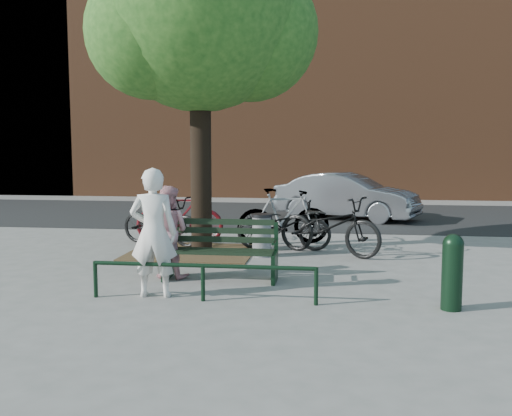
# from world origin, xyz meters

# --- Properties ---
(ground) EXTENTS (90.00, 90.00, 0.00)m
(ground) POSITION_xyz_m (0.00, 0.00, 0.00)
(ground) COLOR gray
(ground) RESTS_ON ground
(dirt_pit) EXTENTS (2.40, 2.00, 0.02)m
(dirt_pit) POSITION_xyz_m (-1.00, 2.20, 0.01)
(dirt_pit) COLOR brown
(dirt_pit) RESTS_ON ground
(road) EXTENTS (40.00, 7.00, 0.01)m
(road) POSITION_xyz_m (0.00, 8.50, 0.01)
(road) COLOR black
(road) RESTS_ON ground
(townhouse_row) EXTENTS (45.00, 4.00, 14.00)m
(townhouse_row) POSITION_xyz_m (0.17, 16.00, 6.25)
(townhouse_row) COLOR brown
(townhouse_row) RESTS_ON ground
(park_bench) EXTENTS (1.74, 0.54, 0.97)m
(park_bench) POSITION_xyz_m (-0.00, 0.08, 0.48)
(park_bench) COLOR black
(park_bench) RESTS_ON ground
(guard_railing) EXTENTS (3.06, 0.06, 0.51)m
(guard_railing) POSITION_xyz_m (0.00, -1.20, 0.40)
(guard_railing) COLOR black
(guard_railing) RESTS_ON ground
(street_tree) EXTENTS (4.20, 3.80, 6.50)m
(street_tree) POSITION_xyz_m (-0.75, 2.20, 4.42)
(street_tree) COLOR black
(street_tree) RESTS_ON ground
(person_left) EXTENTS (0.68, 0.48, 1.77)m
(person_left) POSITION_xyz_m (-0.72, -1.05, 0.89)
(person_left) COLOR silver
(person_left) RESTS_ON ground
(person_right) EXTENTS (0.79, 0.67, 1.45)m
(person_right) POSITION_xyz_m (-0.86, 0.11, 0.72)
(person_right) COLOR #CE8D95
(person_right) RESTS_ON ground
(bollard) EXTENTS (0.26, 0.26, 0.97)m
(bollard) POSITION_xyz_m (3.20, -1.18, 0.52)
(bollard) COLOR black
(bollard) RESTS_ON ground
(litter_bin) EXTENTS (0.39, 0.39, 0.80)m
(litter_bin) POSITION_xyz_m (0.40, 2.00, 0.41)
(litter_bin) COLOR gray
(litter_bin) RESTS_ON ground
(bicycle_a) EXTENTS (2.06, 1.30, 1.02)m
(bicycle_a) POSITION_xyz_m (-1.84, 2.97, 0.51)
(bicycle_a) COLOR black
(bicycle_a) RESTS_ON ground
(bicycle_b) EXTENTS (1.91, 0.69, 1.13)m
(bicycle_b) POSITION_xyz_m (-1.54, 3.30, 0.56)
(bicycle_b) COLOR #580C12
(bicycle_b) RESTS_ON ground
(bicycle_c) EXTENTS (1.91, 0.74, 0.99)m
(bicycle_c) POSITION_xyz_m (0.75, 2.74, 0.50)
(bicycle_c) COLOR black
(bicycle_c) RESTS_ON ground
(bicycle_d) EXTENTS (2.04, 1.07, 1.18)m
(bicycle_d) POSITION_xyz_m (0.69, 3.40, 0.59)
(bicycle_d) COLOR gray
(bicycle_d) RESTS_ON ground
(bicycle_e) EXTENTS (2.24, 1.65, 1.12)m
(bicycle_e) POSITION_xyz_m (1.65, 2.33, 0.56)
(bicycle_e) COLOR black
(bicycle_e) RESTS_ON ground
(parked_car) EXTENTS (4.21, 2.75, 1.31)m
(parked_car) POSITION_xyz_m (2.11, 7.72, 0.66)
(parked_car) COLOR slate
(parked_car) RESTS_ON ground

